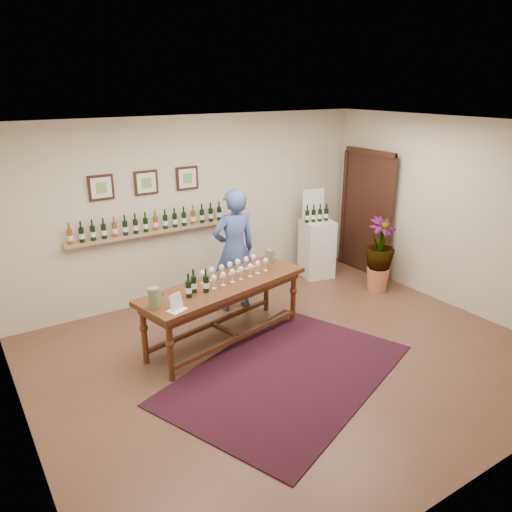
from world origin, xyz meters
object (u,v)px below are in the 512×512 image
tasting_table (224,292)px  potted_plant (379,255)px  person (234,250)px  display_pedestal (317,249)px

tasting_table → potted_plant: bearing=-9.9°
person → display_pedestal: bearing=-163.0°
potted_plant → tasting_table: bearing=-177.9°
tasting_table → person: 1.05m
display_pedestal → person: size_ratio=0.54×
tasting_table → display_pedestal: bearing=13.1°
potted_plant → person: (-2.30, 0.70, 0.30)m
tasting_table → person: size_ratio=1.32×
display_pedestal → potted_plant: 1.15m
display_pedestal → person: (-1.89, -0.37, 0.42)m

